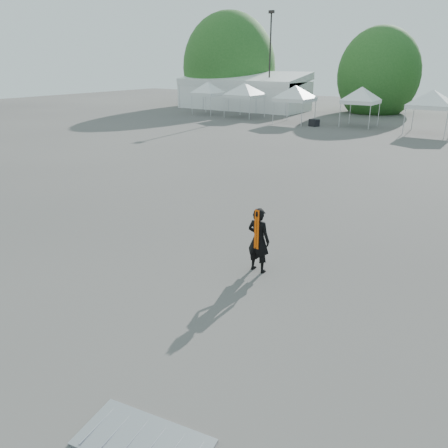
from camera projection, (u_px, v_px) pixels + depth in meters
The scene contains 13 objects.
ground at pixel (238, 251), 13.13m from camera, with size 120.00×120.00×0.00m, color #474442.
marquee at pixel (243, 92), 51.12m from camera, with size 15.00×6.25×4.23m.
light_pole_west at pixel (270, 57), 46.89m from camera, with size 0.60×0.25×10.30m.
tree_far_w at pixel (229, 68), 54.66m from camera, with size 4.80×4.80×7.30m.
tree_mid_w at pixel (378, 75), 46.83m from camera, with size 4.16×4.16×6.33m.
tent_a at pixel (208, 84), 45.73m from camera, with size 3.75×3.75×3.88m.
tent_b at pixel (245, 86), 43.17m from camera, with size 4.47×4.47×3.88m.
tent_c at pixel (296, 88), 39.03m from camera, with size 4.29×4.29×3.88m.
tent_d at pixel (362, 90), 36.94m from camera, with size 3.90×3.90×3.88m.
tent_e at pixel (433, 93), 33.21m from camera, with size 4.49×4.49×3.88m.
man at pixel (258, 240), 11.58m from camera, with size 0.68×0.46×1.80m.
barrier_mid at pixel (143, 442), 6.50m from camera, with size 2.15×1.33×0.06m.
crate_west at pixel (314, 123), 38.06m from camera, with size 0.77×0.60×0.60m, color black.
Camera 1 is at (6.48, -10.12, 5.35)m, focal length 35.00 mm.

